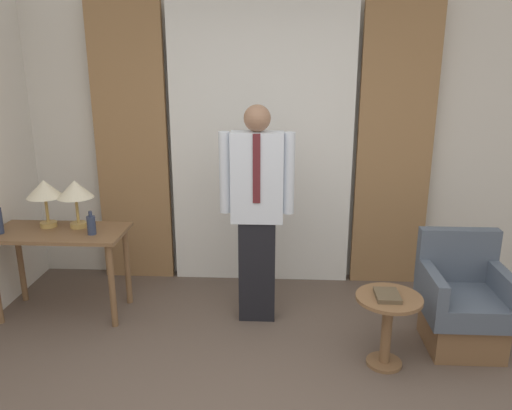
# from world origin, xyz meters

# --- Properties ---
(wall_back) EXTENTS (10.00, 0.06, 2.70)m
(wall_back) POSITION_xyz_m (0.00, 2.72, 1.35)
(wall_back) COLOR silver
(wall_back) RESTS_ON ground_plane
(curtain_sheer_center) EXTENTS (1.65, 0.06, 2.58)m
(curtain_sheer_center) POSITION_xyz_m (0.00, 2.59, 1.29)
(curtain_sheer_center) COLOR white
(curtain_sheer_center) RESTS_ON ground_plane
(curtain_drape_left) EXTENTS (0.67, 0.06, 2.58)m
(curtain_drape_left) POSITION_xyz_m (-1.20, 2.59, 1.29)
(curtain_drape_left) COLOR #997047
(curtain_drape_left) RESTS_ON ground_plane
(curtain_drape_right) EXTENTS (0.67, 0.06, 2.58)m
(curtain_drape_right) POSITION_xyz_m (1.20, 2.59, 1.29)
(curtain_drape_right) COLOR #997047
(curtain_drape_right) RESTS_ON ground_plane
(desk) EXTENTS (1.06, 0.52, 0.73)m
(desk) POSITION_xyz_m (-1.60, 1.80, 0.61)
(desk) COLOR brown
(desk) RESTS_ON ground_plane
(table_lamp_left) EXTENTS (0.29, 0.29, 0.40)m
(table_lamp_left) POSITION_xyz_m (-1.73, 1.90, 1.04)
(table_lamp_left) COLOR tan
(table_lamp_left) RESTS_ON desk
(table_lamp_right) EXTENTS (0.29, 0.29, 0.40)m
(table_lamp_right) POSITION_xyz_m (-1.48, 1.90, 1.04)
(table_lamp_right) COLOR tan
(table_lamp_right) RESTS_ON desk
(bottle_near_edge) EXTENTS (0.07, 0.07, 0.19)m
(bottle_near_edge) POSITION_xyz_m (-1.30, 1.74, 0.81)
(bottle_near_edge) COLOR #2D3851
(bottle_near_edge) RESTS_ON desk
(person) EXTENTS (0.58, 0.20, 1.74)m
(person) POSITION_xyz_m (-0.00, 1.80, 0.96)
(person) COLOR black
(person) RESTS_ON ground_plane
(armchair) EXTENTS (0.59, 0.59, 0.84)m
(armchair) POSITION_xyz_m (1.53, 1.47, 0.32)
(armchair) COLOR brown
(armchair) RESTS_ON ground_plane
(side_table) EXTENTS (0.45, 0.45, 0.52)m
(side_table) POSITION_xyz_m (0.92, 1.18, 0.36)
(side_table) COLOR brown
(side_table) RESTS_ON ground_plane
(book) EXTENTS (0.16, 0.21, 0.03)m
(book) POSITION_xyz_m (0.91, 1.17, 0.54)
(book) COLOR brown
(book) RESTS_ON side_table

